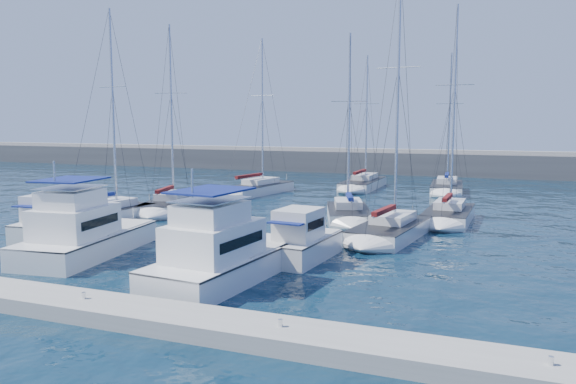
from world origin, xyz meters
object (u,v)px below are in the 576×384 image
(motor_yacht_stbd_inner, at_px, (223,256))
(sailboat_mid_a, at_px, (110,213))
(sailboat_mid_e, at_px, (449,215))
(sailboat_back_a, at_px, (258,189))
(motor_yacht_stbd_outer, at_px, (302,243))
(sailboat_mid_b, at_px, (171,205))
(sailboat_back_c, at_px, (447,188))
(sailboat_mid_c, at_px, (348,214))
(motor_yacht_port_inner, at_px, (83,235))
(sailboat_mid_d, at_px, (391,230))
(motor_yacht_port_outer, at_px, (57,223))
(sailboat_back_b, at_px, (363,184))

(motor_yacht_stbd_inner, distance_m, sailboat_mid_a, 18.83)
(sailboat_mid_e, bearing_deg, sailboat_mid_a, -158.86)
(sailboat_mid_a, relative_size, sailboat_back_a, 0.99)
(motor_yacht_stbd_outer, relative_size, sailboat_mid_b, 0.36)
(sailboat_back_c, bearing_deg, sailboat_mid_a, -134.16)
(sailboat_back_a, bearing_deg, motor_yacht_stbd_inner, -58.61)
(motor_yacht_stbd_outer, distance_m, sailboat_back_a, 27.81)
(sailboat_mid_c, distance_m, sailboat_back_a, 17.41)
(sailboat_mid_a, bearing_deg, sailboat_mid_e, 29.42)
(motor_yacht_port_inner, xyz_separation_m, motor_yacht_stbd_inner, (9.24, -1.40, 0.00))
(motor_yacht_port_inner, bearing_deg, sailboat_back_c, 59.52)
(motor_yacht_port_inner, height_order, sailboat_mid_d, sailboat_mid_d)
(motor_yacht_port_outer, xyz_separation_m, sailboat_mid_e, (22.39, 14.66, -0.40))
(motor_yacht_stbd_inner, height_order, motor_yacht_stbd_outer, motor_yacht_stbd_inner)
(sailboat_mid_b, height_order, sailboat_back_b, sailboat_mid_b)
(motor_yacht_port_outer, relative_size, sailboat_back_c, 0.45)
(motor_yacht_stbd_outer, bearing_deg, sailboat_mid_b, 148.51)
(motor_yacht_stbd_outer, bearing_deg, motor_yacht_port_outer, -174.95)
(motor_yacht_stbd_inner, height_order, sailboat_mid_a, sailboat_mid_a)
(motor_yacht_port_inner, relative_size, motor_yacht_stbd_inner, 0.96)
(sailboat_mid_a, bearing_deg, motor_yacht_port_inner, -48.43)
(sailboat_back_a, relative_size, sailboat_back_c, 1.09)
(sailboat_mid_a, height_order, sailboat_back_a, sailboat_back_a)
(motor_yacht_stbd_inner, height_order, sailboat_mid_d, sailboat_mid_d)
(motor_yacht_port_outer, height_order, sailboat_mid_e, sailboat_mid_e)
(motor_yacht_stbd_outer, height_order, sailboat_mid_e, sailboat_mid_e)
(motor_yacht_port_inner, relative_size, sailboat_mid_a, 0.59)
(motor_yacht_port_inner, height_order, sailboat_back_a, sailboat_back_a)
(motor_yacht_port_outer, xyz_separation_m, sailboat_back_b, (11.60, 32.82, -0.44))
(motor_yacht_stbd_outer, xyz_separation_m, sailboat_mid_d, (3.23, 7.31, -0.39))
(sailboat_mid_e, relative_size, sailboat_back_c, 1.09)
(motor_yacht_stbd_inner, bearing_deg, sailboat_mid_b, 134.93)
(sailboat_mid_b, bearing_deg, sailboat_mid_d, -26.90)
(sailboat_mid_d, distance_m, sailboat_mid_e, 7.84)
(sailboat_mid_d, height_order, sailboat_back_a, sailboat_mid_d)
(sailboat_mid_c, xyz_separation_m, sailboat_mid_e, (6.91, 2.27, 0.02))
(sailboat_mid_b, distance_m, sailboat_back_a, 12.98)
(motor_yacht_port_outer, bearing_deg, sailboat_back_c, 51.12)
(motor_yacht_stbd_inner, bearing_deg, sailboat_mid_d, 71.59)
(motor_yacht_port_outer, relative_size, motor_yacht_stbd_inner, 0.69)
(motor_yacht_port_outer, relative_size, sailboat_mid_e, 0.42)
(sailboat_mid_c, relative_size, sailboat_back_b, 0.94)
(motor_yacht_port_outer, relative_size, sailboat_mid_b, 0.43)
(sailboat_mid_b, relative_size, sailboat_mid_e, 0.96)
(sailboat_back_c, bearing_deg, motor_yacht_stbd_inner, -104.06)
(motor_yacht_port_outer, distance_m, sailboat_back_b, 34.81)
(motor_yacht_port_inner, xyz_separation_m, sailboat_mid_b, (-4.16, 14.85, -0.60))
(sailboat_mid_c, xyz_separation_m, sailboat_back_b, (-3.87, 20.44, -0.02))
(sailboat_mid_e, bearing_deg, motor_yacht_port_inner, -132.51)
(motor_yacht_port_outer, height_order, motor_yacht_stbd_inner, motor_yacht_stbd_inner)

